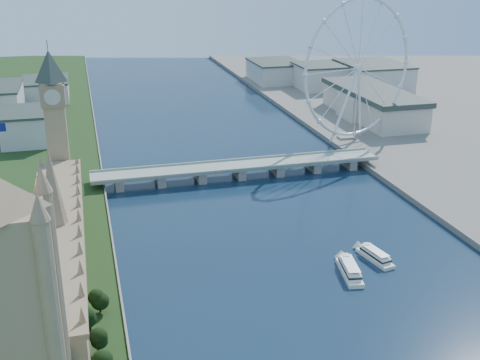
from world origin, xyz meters
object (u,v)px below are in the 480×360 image
object	(u,v)px
tour_boat_near	(349,274)
tour_boat_far	(375,260)
victoria_tower	(17,313)
london_eye	(358,69)

from	to	relation	value
tour_boat_near	tour_boat_far	distance (m)	23.40
victoria_tower	london_eye	size ratio (longest dim) A/B	0.90
victoria_tower	tour_boat_far	distance (m)	205.29
victoria_tower	tour_boat_far	size ratio (longest dim) A/B	3.82
victoria_tower	tour_boat_near	distance (m)	182.84
london_eye	tour_boat_near	world-z (taller)	london_eye
tour_boat_near	victoria_tower	bearing A→B (deg)	-140.98
london_eye	tour_boat_far	world-z (taller)	london_eye
tour_boat_far	tour_boat_near	bearing A→B (deg)	-161.50
london_eye	victoria_tower	bearing A→B (deg)	-130.35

